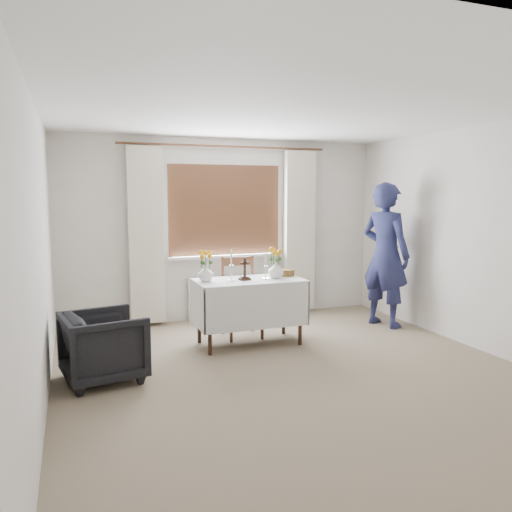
{
  "coord_description": "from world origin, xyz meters",
  "views": [
    {
      "loc": [
        -1.99,
        -4.17,
        1.75
      ],
      "look_at": [
        -0.1,
        0.98,
        1.06
      ],
      "focal_mm": 35.0,
      "sensor_mm": 36.0,
      "label": 1
    }
  ],
  "objects_px": {
    "altar_table": "(249,312)",
    "flower_vase_left": "(206,273)",
    "armchair": "(104,346)",
    "flower_vase_right": "(276,270)",
    "wooden_chair": "(242,297)",
    "person": "(385,255)",
    "wooden_cross": "(245,269)"
  },
  "relations": [
    {
      "from": "flower_vase_left",
      "to": "person",
      "type": "bearing_deg",
      "value": 2.34
    },
    {
      "from": "altar_table",
      "to": "person",
      "type": "height_order",
      "value": "person"
    },
    {
      "from": "wooden_chair",
      "to": "flower_vase_left",
      "type": "xyz_separation_m",
      "value": [
        -0.52,
        -0.25,
        0.37
      ]
    },
    {
      "from": "wooden_chair",
      "to": "armchair",
      "type": "height_order",
      "value": "wooden_chair"
    },
    {
      "from": "wooden_chair",
      "to": "flower_vase_right",
      "type": "distance_m",
      "value": 0.58
    },
    {
      "from": "altar_table",
      "to": "flower_vase_left",
      "type": "relative_size",
      "value": 6.76
    },
    {
      "from": "flower_vase_left",
      "to": "wooden_chair",
      "type": "bearing_deg",
      "value": 25.99
    },
    {
      "from": "wooden_cross",
      "to": "altar_table",
      "type": "bearing_deg",
      "value": 6.64
    },
    {
      "from": "wooden_chair",
      "to": "person",
      "type": "relative_size",
      "value": 0.52
    },
    {
      "from": "flower_vase_left",
      "to": "flower_vase_right",
      "type": "distance_m",
      "value": 0.83
    },
    {
      "from": "altar_table",
      "to": "wooden_chair",
      "type": "relative_size",
      "value": 1.27
    },
    {
      "from": "wooden_chair",
      "to": "wooden_cross",
      "type": "height_order",
      "value": "wooden_cross"
    },
    {
      "from": "altar_table",
      "to": "wooden_chair",
      "type": "height_order",
      "value": "wooden_chair"
    },
    {
      "from": "person",
      "to": "wooden_chair",
      "type": "bearing_deg",
      "value": 65.19
    },
    {
      "from": "armchair",
      "to": "wooden_cross",
      "type": "bearing_deg",
      "value": -80.07
    },
    {
      "from": "armchair",
      "to": "wooden_cross",
      "type": "xyz_separation_m",
      "value": [
        1.6,
        0.59,
        0.57
      ]
    },
    {
      "from": "altar_table",
      "to": "flower_vase_right",
      "type": "bearing_deg",
      "value": -1.34
    },
    {
      "from": "wooden_cross",
      "to": "armchair",
      "type": "bearing_deg",
      "value": -165.16
    },
    {
      "from": "wooden_cross",
      "to": "flower_vase_right",
      "type": "relative_size",
      "value": 1.37
    },
    {
      "from": "wooden_chair",
      "to": "armchair",
      "type": "relative_size",
      "value": 1.36
    },
    {
      "from": "armchair",
      "to": "flower_vase_left",
      "type": "distance_m",
      "value": 1.44
    },
    {
      "from": "armchair",
      "to": "person",
      "type": "relative_size",
      "value": 0.38
    },
    {
      "from": "person",
      "to": "flower_vase_right",
      "type": "relative_size",
      "value": 9.89
    },
    {
      "from": "wooden_cross",
      "to": "flower_vase_left",
      "type": "bearing_deg",
      "value": 164.48
    },
    {
      "from": "altar_table",
      "to": "armchair",
      "type": "distance_m",
      "value": 1.77
    },
    {
      "from": "armchair",
      "to": "flower_vase_right",
      "type": "relative_size",
      "value": 3.76
    },
    {
      "from": "wooden_chair",
      "to": "flower_vase_left",
      "type": "bearing_deg",
      "value": -152.01
    },
    {
      "from": "person",
      "to": "flower_vase_left",
      "type": "relative_size",
      "value": 10.32
    },
    {
      "from": "person",
      "to": "flower_vase_left",
      "type": "bearing_deg",
      "value": 71.99
    },
    {
      "from": "altar_table",
      "to": "wooden_cross",
      "type": "xyz_separation_m",
      "value": [
        -0.06,
        -0.01,
        0.51
      ]
    },
    {
      "from": "wooden_chair",
      "to": "flower_vase_left",
      "type": "height_order",
      "value": "wooden_chair"
    },
    {
      "from": "flower_vase_right",
      "to": "wooden_chair",
      "type": "bearing_deg",
      "value": 133.56
    }
  ]
}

